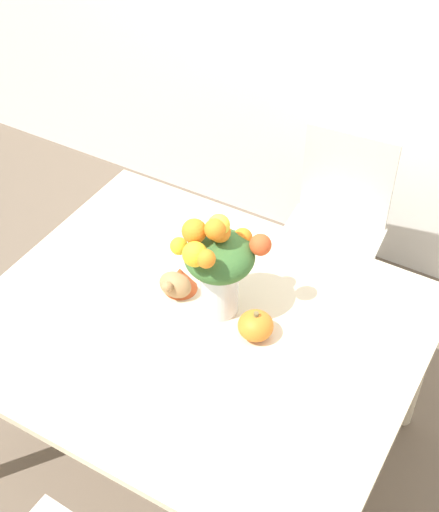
{
  "coord_description": "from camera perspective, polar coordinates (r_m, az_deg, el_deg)",
  "views": [
    {
      "loc": [
        0.86,
        -1.35,
        2.5
      ],
      "look_at": [
        0.03,
        0.1,
        0.98
      ],
      "focal_mm": 50.0,
      "sensor_mm": 36.0,
      "label": 1
    }
  ],
  "objects": [
    {
      "name": "pumpkin",
      "position": [
        2.31,
        2.91,
        -5.58
      ],
      "size": [
        0.12,
        0.12,
        0.11
      ],
      "color": "orange",
      "rests_on": "dining_table"
    },
    {
      "name": "dining_chair_near_window",
      "position": [
        3.15,
        9.03,
        1.87
      ],
      "size": [
        0.45,
        0.45,
        0.91
      ],
      "rotation": [
        0.0,
        0.0,
        0.08
      ],
      "color": "silver",
      "rests_on": "ground_plane"
    },
    {
      "name": "dining_table",
      "position": [
        2.43,
        -1.81,
        -6.6
      ],
      "size": [
        1.44,
        1.19,
        0.74
      ],
      "color": "beige",
      "rests_on": "ground_plane"
    },
    {
      "name": "turkey_figurine",
      "position": [
        2.45,
        -3.34,
        -2.03
      ],
      "size": [
        0.12,
        0.16,
        0.1
      ],
      "color": "#A87A4C",
      "rests_on": "dining_table"
    },
    {
      "name": "ground_plane",
      "position": [
        2.96,
        -1.53,
        -15.06
      ],
      "size": [
        12.0,
        12.0,
        0.0
      ],
      "primitive_type": "plane",
      "color": "brown"
    },
    {
      "name": "flower_vase",
      "position": [
        2.27,
        -0.08,
        -0.63
      ],
      "size": [
        0.29,
        0.27,
        0.41
      ],
      "color": "silver",
      "rests_on": "dining_table"
    }
  ]
}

